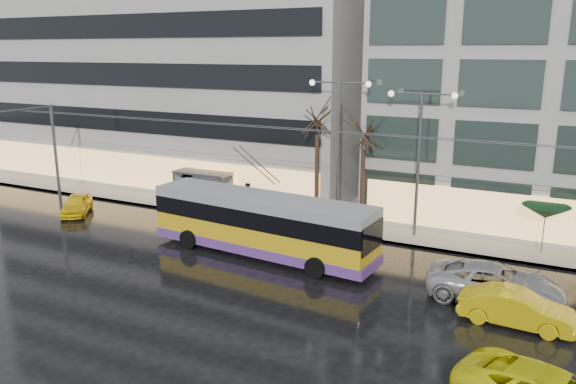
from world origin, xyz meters
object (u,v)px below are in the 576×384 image
Objects in this scene: bus_shelter at (200,180)px; taxi_a at (77,205)px; trolleybus at (262,226)px; street_lamp_near at (339,133)px.

taxi_a is (-6.61, -5.22, -1.29)m from bus_shelter.
trolleybus is 3.15× the size of bus_shelter.
street_lamp_near is at bearing 0.63° from bus_shelter.
street_lamp_near reaches higher than bus_shelter.
taxi_a is (-16.99, -5.33, -5.32)m from street_lamp_near.
bus_shelter is 1.06× the size of taxi_a.
street_lamp_near is 2.28× the size of taxi_a.
street_lamp_near is (10.38, 0.11, 4.03)m from bus_shelter.
street_lamp_near reaches higher than taxi_a.
taxi_a is (-15.18, 1.25, -0.96)m from trolleybus.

